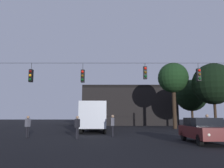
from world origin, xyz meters
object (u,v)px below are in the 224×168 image
at_px(pedestrian_crossing_left, 112,124).
at_px(tree_left_silhouette, 190,95).
at_px(city_bus, 94,114).
at_px(tree_behind_building, 212,84).
at_px(pedestrian_crossing_center, 76,126).
at_px(car_near_right, 202,130).
at_px(pedestrian_near_bus, 27,125).
at_px(pedestrian_crossing_right, 206,124).
at_px(tree_right_far, 172,78).

height_order(pedestrian_crossing_left, tree_left_silhouette, tree_left_silhouette).
xyz_separation_m(city_bus, tree_behind_building, (14.65, 2.05, 3.76)).
xyz_separation_m(pedestrian_crossing_left, pedestrian_crossing_center, (-2.55, -1.97, -0.05)).
distance_m(car_near_right, pedestrian_near_bus, 12.57).
bearing_deg(tree_behind_building, pedestrian_crossing_right, -117.62).
height_order(tree_left_silhouette, tree_behind_building, tree_behind_building).
distance_m(city_bus, car_near_right, 13.90).
distance_m(tree_behind_building, tree_right_far, 4.98).
relative_size(pedestrian_crossing_center, tree_behind_building, 0.20).
bearing_deg(pedestrian_crossing_right, pedestrian_crossing_left, 172.84).
relative_size(tree_left_silhouette, tree_behind_building, 0.89).
bearing_deg(tree_right_far, tree_left_silhouette, 51.10).
xyz_separation_m(tree_behind_building, tree_right_far, (-4.45, 1.98, 1.04)).
height_order(city_bus, car_near_right, city_bus).
distance_m(pedestrian_crossing_left, tree_behind_building, 16.40).
relative_size(pedestrian_crossing_center, pedestrian_near_bus, 1.00).
xyz_separation_m(car_near_right, tree_behind_building, (7.09, 13.66, 4.83)).
bearing_deg(tree_left_silhouette, tree_behind_building, -87.87).
distance_m(city_bus, pedestrian_crossing_right, 12.43).
xyz_separation_m(pedestrian_crossing_right, tree_right_far, (0.93, 12.26, 5.66)).
bearing_deg(tree_right_far, pedestrian_near_bus, -140.41).
xyz_separation_m(pedestrian_crossing_left, pedestrian_near_bus, (-6.54, -0.82, -0.05)).
xyz_separation_m(car_near_right, pedestrian_crossing_left, (-5.54, 4.29, 0.18)).
distance_m(pedestrian_crossing_left, pedestrian_crossing_center, 3.23).
xyz_separation_m(city_bus, tree_left_silhouette, (14.39, 9.21, 2.98)).
bearing_deg(tree_behind_building, city_bus, -172.04).
bearing_deg(pedestrian_crossing_right, tree_behind_building, 62.38).
xyz_separation_m(pedestrian_crossing_center, tree_right_far, (10.73, 13.33, 5.74)).
xyz_separation_m(pedestrian_crossing_left, tree_left_silhouette, (12.36, 16.54, 3.87)).
bearing_deg(tree_behind_building, pedestrian_crossing_left, -143.42).
bearing_deg(pedestrian_near_bus, tree_behind_building, 28.01).
xyz_separation_m(pedestrian_crossing_right, tree_behind_building, (5.38, 10.29, 4.62)).
bearing_deg(tree_right_far, pedestrian_crossing_right, -94.34).
distance_m(car_near_right, pedestrian_crossing_right, 3.79).
height_order(pedestrian_crossing_right, tree_left_silhouette, tree_left_silhouette).
distance_m(pedestrian_crossing_center, tree_left_silhouette, 24.10).
bearing_deg(car_near_right, tree_behind_building, 62.56).
distance_m(tree_left_silhouette, tree_behind_building, 7.21).
height_order(car_near_right, tree_left_silhouette, tree_left_silhouette).
height_order(pedestrian_crossing_center, tree_behind_building, tree_behind_building).
height_order(pedestrian_crossing_left, pedestrian_near_bus, pedestrian_crossing_left).
bearing_deg(pedestrian_crossing_left, pedestrian_near_bus, -172.82).
bearing_deg(pedestrian_near_bus, car_near_right, -15.99).
bearing_deg(tree_left_silhouette, pedestrian_crossing_right, -106.34).
distance_m(car_near_right, pedestrian_crossing_center, 8.41).
height_order(pedestrian_crossing_center, tree_left_silhouette, tree_left_silhouette).
height_order(pedestrian_crossing_center, pedestrian_near_bus, pedestrian_near_bus).
relative_size(pedestrian_crossing_left, pedestrian_crossing_center, 1.05).
distance_m(pedestrian_near_bus, tree_right_far, 19.95).
xyz_separation_m(pedestrian_crossing_center, tree_behind_building, (15.18, 11.35, 4.70)).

